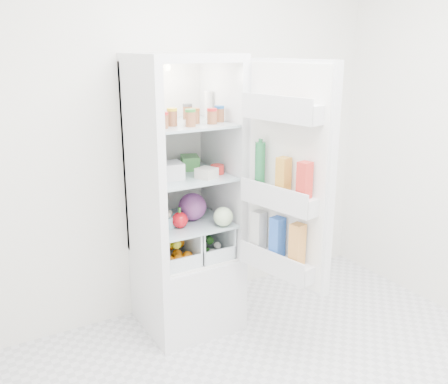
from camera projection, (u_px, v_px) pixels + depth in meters
room_walls at (348, 107)px, 2.13m from camera, size 3.02×3.02×2.61m
refrigerator at (183, 229)px, 3.32m from camera, size 0.60×0.60×1.80m
shelf_low at (187, 222)px, 3.25m from camera, size 0.49×0.53×0.01m
shelf_mid at (186, 176)px, 3.16m from camera, size 0.49×0.53×0.02m
shelf_top at (184, 124)px, 3.07m from camera, size 0.49×0.53×0.02m
crisper_left at (170, 244)px, 3.23m from camera, size 0.23×0.46×0.22m
crisper_right at (203, 237)px, 3.35m from camera, size 0.23×0.46×0.22m
condiment_jars at (187, 117)px, 3.00m from camera, size 0.46×0.34×0.08m
squeeze_bottle at (209, 105)px, 3.21m from camera, size 0.05×0.05×0.17m
tub_white at (169, 171)px, 3.05m from camera, size 0.18×0.18×0.10m
tub_cream at (207, 173)px, 3.07m from camera, size 0.14×0.14×0.06m
tin_red at (217, 169)px, 3.17m from camera, size 0.09×0.09×0.06m
foil_tray at (171, 169)px, 3.22m from camera, size 0.18×0.15×0.04m
tub_green at (190, 163)px, 3.29m from camera, size 0.16×0.18×0.09m
red_cabbage at (192, 207)px, 3.24m from camera, size 0.18×0.18×0.18m
bell_pepper at (180, 220)px, 3.11m from camera, size 0.10×0.10×0.10m
mushroom_bowl at (165, 221)px, 3.14m from camera, size 0.20×0.20×0.07m
salad_bag at (223, 217)px, 3.13m from camera, size 0.12×0.12×0.12m
citrus_pile at (172, 249)px, 3.22m from camera, size 0.20×0.31×0.16m
veg_pile at (204, 243)px, 3.36m from camera, size 0.16×0.30×0.10m
fridge_door at (286, 182)px, 2.86m from camera, size 0.28×0.60×1.30m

